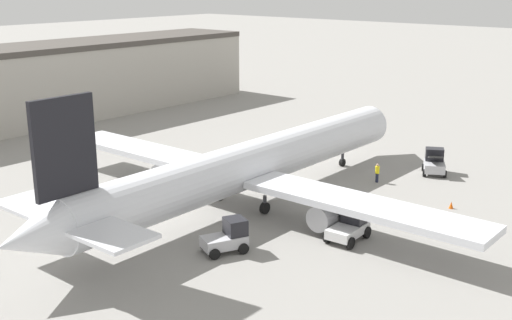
{
  "coord_description": "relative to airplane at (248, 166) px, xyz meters",
  "views": [
    {
      "loc": [
        -37.32,
        -31.53,
        17.34
      ],
      "look_at": [
        0.0,
        0.0,
        3.44
      ],
      "focal_mm": 45.0,
      "sensor_mm": 36.0,
      "label": 1
    }
  ],
  "objects": [
    {
      "name": "safety_cone_near",
      "position": [
        9.49,
        -12.76,
        -2.92
      ],
      "size": [
        0.36,
        0.36,
        0.55
      ],
      "color": "#EF590F",
      "rests_on": "ground_plane"
    },
    {
      "name": "airplane",
      "position": [
        0.0,
        0.0,
        0.0
      ],
      "size": [
        42.91,
        39.54,
        10.93
      ],
      "rotation": [
        0.0,
        0.0,
        0.01
      ],
      "color": "silver",
      "rests_on": "ground_plane"
    },
    {
      "name": "belt_loader_truck",
      "position": [
        17.34,
        -7.61,
        -2.14
      ],
      "size": [
        3.23,
        3.04,
        2.25
      ],
      "rotation": [
        0.0,
        0.0,
        0.5
      ],
      "color": "#B2B2B7",
      "rests_on": "ground_plane"
    },
    {
      "name": "pushback_tug",
      "position": [
        -7.77,
        -4.97,
        -2.19
      ],
      "size": [
        3.29,
        2.85,
        2.2
      ],
      "rotation": [
        0.0,
        0.0,
        -0.42
      ],
      "color": "#B2B2B7",
      "rests_on": "ground_plane"
    },
    {
      "name": "ground_plane",
      "position": [
        0.99,
        0.01,
        -3.19
      ],
      "size": [
        400.0,
        400.0,
        0.0
      ],
      "primitive_type": "plane",
      "color": "gray"
    },
    {
      "name": "ground_crew_worker",
      "position": [
        11.64,
        -4.94,
        -2.29
      ],
      "size": [
        0.37,
        0.37,
        1.7
      ],
      "rotation": [
        0.0,
        0.0,
        2.61
      ],
      "color": "#1E2338",
      "rests_on": "ground_plane"
    },
    {
      "name": "baggage_tug",
      "position": [
        -0.82,
        -9.96,
        -2.24
      ],
      "size": [
        3.44,
        2.19,
        2.0
      ],
      "rotation": [
        0.0,
        0.0,
        0.06
      ],
      "color": "silver",
      "rests_on": "ground_plane"
    }
  ]
}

